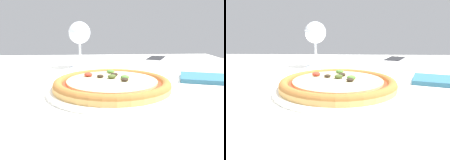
% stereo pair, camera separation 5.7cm
% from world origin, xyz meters
% --- Properties ---
extents(dining_table, '(1.33, 1.02, 0.70)m').
position_xyz_m(dining_table, '(0.00, 0.00, 0.62)').
color(dining_table, '#997047').
rests_on(dining_table, ground_plane).
extents(pizza_plate, '(0.30, 0.30, 0.04)m').
position_xyz_m(pizza_plate, '(0.14, -0.16, 0.72)').
color(pizza_plate, white).
rests_on(pizza_plate, dining_table).
extents(wine_glass_far_left, '(0.08, 0.08, 0.16)m').
position_xyz_m(wine_glass_far_left, '(0.05, 0.17, 0.82)').
color(wine_glass_far_left, silver).
rests_on(wine_glass_far_left, dining_table).
extents(cell_phone, '(0.12, 0.16, 0.01)m').
position_xyz_m(cell_phone, '(0.36, 0.32, 0.71)').
color(cell_phone, white).
rests_on(cell_phone, dining_table).
extents(napkin_folded, '(0.18, 0.15, 0.01)m').
position_xyz_m(napkin_folded, '(0.42, -0.05, 0.71)').
color(napkin_folded, '#2D607A').
rests_on(napkin_folded, dining_table).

